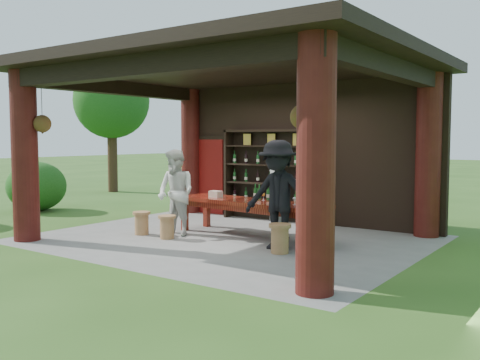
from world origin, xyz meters
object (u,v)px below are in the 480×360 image
Objects in this scene: stool_near_left at (167,226)px; stool_near_right at (280,238)px; stool_far_left at (142,222)px; guest_woman at (176,193)px; wine_shelf at (270,175)px; napkin_basket at (216,194)px; host at (278,194)px; tasting_table at (251,206)px; guest_man at (278,195)px.

stool_near_left is 2.54m from stool_near_right.
guest_woman reaches higher than stool_far_left.
napkin_basket is (-0.08, -2.04, -0.29)m from wine_shelf.
stool_near_right is 2.01m from host.
stool_near_left is 0.28× the size of host.
host is at bearing 46.76° from guest_woman.
tasting_table is 1.66m from stool_near_right.
wine_shelf is 3.33m from guest_man.
stool_near_right is 0.31× the size of host.
stool_far_left is at bearing -175.74° from guest_man.
stool_far_left is 0.28× the size of host.
tasting_table is 0.91m from napkin_basket.
stool_near_right is 1.98× the size of napkin_basket.
guest_man is at bearing 6.73° from guest_woman.
host reaches higher than tasting_table.
wine_shelf is at bearing 81.91° from stool_near_left.
stool_near_right is 3.29m from stool_far_left.
wine_shelf is 3.77m from stool_near_right.
tasting_table is 1.33m from guest_man.
guest_woman reaches higher than host.
napkin_basket is at bearing 155.58° from stool_near_right.
wine_shelf is 1.28× the size of guest_man.
napkin_basket is (-0.89, -0.01, 0.19)m from tasting_table.
napkin_basket is at bearing 44.02° from stool_far_left.
stool_near_left is 1.80× the size of napkin_basket.
stool_near_left is 0.26× the size of guest_woman.
stool_near_left is 0.91× the size of stool_near_right.
tasting_table is at bearing 35.02° from guest_woman.
wine_shelf is at bearing 124.64° from stool_near_right.
stool_near_right is at bearing 137.34° from host.
napkin_basket is (0.45, 0.75, -0.07)m from guest_woman.
guest_woman is at bearing 103.68° from stool_near_left.
napkin_basket is at bearing 44.30° from host.
guest_woman is 6.82× the size of napkin_basket.
stool_near_right reaches higher than stool_far_left.
host is (2.26, 1.72, 0.59)m from stool_far_left.
wine_shelf reaches higher than host.
stool_far_left is 0.24× the size of guest_man.
host reaches higher than stool_near_right.
wine_shelf is 5.25× the size of stool_far_left.
host is 0.95× the size of guest_woman.
stool_near_right is 2.71m from guest_woman.
guest_man reaches higher than stool_far_left.
guest_woman reaches higher than napkin_basket.
napkin_basket is (0.36, 1.12, 0.57)m from stool_near_left.
tasting_table is at bearing -68.34° from wine_shelf.
stool_far_left is at bearing -111.06° from wine_shelf.
guest_man reaches higher than stool_near_right.
stool_near_left is at bearing 64.42° from host.
stool_near_left is (-1.26, -1.12, -0.39)m from tasting_table.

